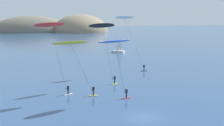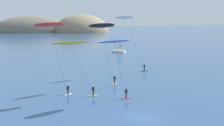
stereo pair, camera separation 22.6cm
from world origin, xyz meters
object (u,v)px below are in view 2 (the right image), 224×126
sailboat_near (118,51)px  kitesurfer_yellow (72,47)px  kitesurfer_red (51,30)px  kitesurfer_black (103,30)px  kitesurfer_white (127,23)px  kitesurfer_blue (115,45)px

sailboat_near → kitesurfer_yellow: (-23.08, -52.29, 7.67)m
kitesurfer_red → kitesurfer_black: bearing=30.4°
kitesurfer_black → kitesurfer_red: kitesurfer_red is taller
kitesurfer_yellow → kitesurfer_white: bearing=49.2°
kitesurfer_red → kitesurfer_yellow: bearing=-21.2°
kitesurfer_white → kitesurfer_yellow: kitesurfer_white is taller
sailboat_near → kitesurfer_blue: 58.17m
kitesurfer_black → sailboat_near: bearing=70.1°
kitesurfer_white → kitesurfer_red: (-17.49, -15.57, -0.53)m
sailboat_near → kitesurfer_yellow: kitesurfer_yellow is taller
kitesurfer_white → kitesurfer_red: 23.42m
kitesurfer_black → kitesurfer_blue: 9.77m
kitesurfer_black → kitesurfer_yellow: 9.72m
kitesurfer_white → kitesurfer_red: bearing=-138.3°
kitesurfer_blue → kitesurfer_red: kitesurfer_red is taller
kitesurfer_blue → kitesurfer_red: size_ratio=0.79×
kitesurfer_blue → kitesurfer_red: bearing=156.7°
kitesurfer_yellow → kitesurfer_black: bearing=45.9°
sailboat_near → kitesurfer_blue: kitesurfer_blue is taller
kitesurfer_blue → kitesurfer_white: 21.39m
kitesurfer_blue → sailboat_near: bearing=72.9°
sailboat_near → kitesurfer_black: bearing=-109.9°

